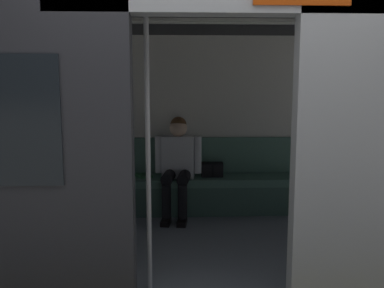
{
  "coord_description": "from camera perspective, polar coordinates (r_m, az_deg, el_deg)",
  "views": [
    {
      "loc": [
        0.22,
        2.45,
        1.52
      ],
      "look_at": [
        0.08,
        -1.3,
        0.99
      ],
      "focal_mm": 37.99,
      "sensor_mm": 36.0,
      "label": 1
    }
  ],
  "objects": [
    {
      "name": "train_car",
      "position": [
        3.69,
        0.31,
        7.77
      ],
      "size": [
        6.4,
        2.81,
        2.26
      ],
      "color": "#ADAFB5",
      "rests_on": "ground_plane"
    },
    {
      "name": "bench_seat",
      "position": [
        4.9,
        0.5,
        -5.9
      ],
      "size": [
        2.78,
        0.44,
        0.44
      ],
      "color": "#4C7566",
      "rests_on": "ground_plane"
    },
    {
      "name": "person_seated",
      "position": [
        4.78,
        -2.03,
        -2.29
      ],
      "size": [
        0.55,
        0.71,
        1.17
      ],
      "color": "silver",
      "rests_on": "ground_plane"
    },
    {
      "name": "handbag",
      "position": [
        4.93,
        2.83,
        -3.59
      ],
      "size": [
        0.26,
        0.15,
        0.17
      ],
      "color": "black",
      "rests_on": "bench_seat"
    },
    {
      "name": "book",
      "position": [
        4.95,
        -6.83,
        -4.42
      ],
      "size": [
        0.23,
        0.26,
        0.03
      ],
      "primitive_type": "cube",
      "rotation": [
        0.0,
        0.0,
        0.47
      ],
      "color": "#33723F",
      "rests_on": "bench_seat"
    },
    {
      "name": "grab_pole_door",
      "position": [
        2.91,
        -6.2,
        -1.13
      ],
      "size": [
        0.04,
        0.04,
        2.12
      ],
      "primitive_type": "cylinder",
      "color": "silver",
      "rests_on": "ground_plane"
    }
  ]
}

